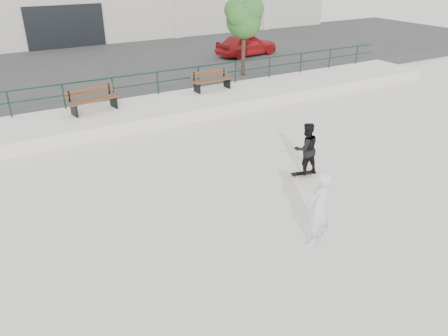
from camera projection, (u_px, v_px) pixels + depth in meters
ground at (291, 229)px, 10.72m from camera, size 120.00×120.00×0.00m
ledge at (148, 112)px, 18.00m from camera, size 30.00×3.00×0.50m
parking_strip at (93, 70)px, 24.60m from camera, size 60.00×14.00×0.50m
railing at (135, 81)px, 18.57m from camera, size 28.00×0.06×1.03m
bench_left at (93, 100)px, 17.07m from camera, size 2.07×0.92×0.92m
bench_right at (211, 80)px, 19.83m from camera, size 1.92×0.63×0.88m
tree at (244, 16)px, 21.20m from camera, size 2.16×1.92×3.84m
red_car at (247, 44)px, 26.57m from camera, size 4.11×2.05×1.34m
skateboard at (304, 173)px, 13.28m from camera, size 0.81×0.38×0.09m
standing_skater at (306, 149)px, 12.92m from camera, size 0.86×0.71×1.60m
seated_skater at (319, 210)px, 9.75m from camera, size 0.74×0.53×1.88m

